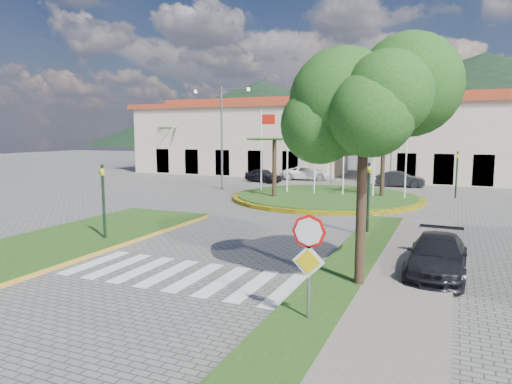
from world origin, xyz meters
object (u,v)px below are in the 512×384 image
at_px(roundabout_island, 326,197).
at_px(deciduous_tree, 364,107).
at_px(stop_sign, 309,251).
at_px(car_dark_a, 263,175).
at_px(car_dark_b, 400,179).
at_px(car_side_right, 437,256).
at_px(white_van, 306,173).

relative_size(roundabout_island, deciduous_tree, 1.87).
relative_size(stop_sign, car_dark_a, 0.73).
bearing_deg(deciduous_tree, car_dark_b, 93.76).
xyz_separation_m(deciduous_tree, car_dark_b, (-1.73, 26.36, -4.53)).
xyz_separation_m(car_dark_b, car_side_right, (3.73, -24.08, -0.02)).
relative_size(deciduous_tree, car_dark_a, 1.87).
bearing_deg(roundabout_island, deciduous_tree, -72.09).
relative_size(car_dark_a, car_dark_b, 0.93).
distance_m(roundabout_island, car_dark_b, 10.10).
bearing_deg(car_dark_a, stop_sign, -134.68).
height_order(stop_sign, deciduous_tree, deciduous_tree).
bearing_deg(roundabout_island, car_side_right, -63.00).
distance_m(deciduous_tree, white_van, 30.78).
bearing_deg(white_van, roundabout_island, -172.63).
bearing_deg(car_dark_a, white_van, -19.12).
xyz_separation_m(stop_sign, car_side_right, (2.60, 5.33, -1.17)).
bearing_deg(car_side_right, deciduous_tree, -129.83).
relative_size(white_van, car_dark_a, 1.26).
bearing_deg(white_van, car_dark_b, -120.21).
bearing_deg(roundabout_island, car_dark_a, 135.02).
distance_m(stop_sign, deciduous_tree, 4.59).
distance_m(deciduous_tree, car_side_right, 5.47).
bearing_deg(car_side_right, car_dark_a, 125.63).
relative_size(stop_sign, deciduous_tree, 0.39).
bearing_deg(stop_sign, white_van, 107.46).
relative_size(white_van, car_side_right, 1.07).
height_order(roundabout_island, car_dark_b, roundabout_island).
bearing_deg(stop_sign, car_dark_a, 114.71).
xyz_separation_m(deciduous_tree, car_dark_a, (-13.50, 25.00, -4.56)).
distance_m(deciduous_tree, car_dark_a, 28.78).
bearing_deg(deciduous_tree, car_side_right, 48.85).
xyz_separation_m(white_van, car_side_right, (12.54, -26.27, -0.01)).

